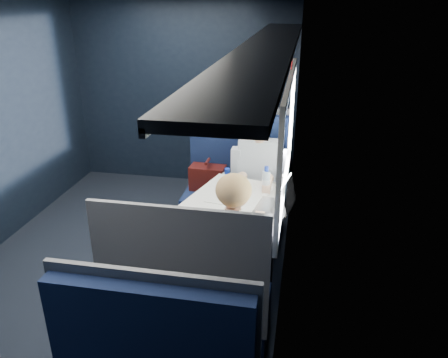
% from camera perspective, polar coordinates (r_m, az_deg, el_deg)
% --- Properties ---
extents(ground, '(2.80, 4.20, 0.01)m').
position_cam_1_polar(ground, '(4.18, -12.45, -11.21)').
color(ground, black).
extents(room_shell, '(3.00, 4.40, 2.40)m').
position_cam_1_polar(room_shell, '(3.57, -14.15, 8.83)').
color(room_shell, black).
rests_on(room_shell, ground).
extents(table, '(0.62, 1.00, 0.74)m').
position_cam_1_polar(table, '(3.58, 2.09, -4.37)').
color(table, '#54565E').
rests_on(table, ground).
extents(seat_bay_near, '(1.04, 0.62, 1.26)m').
position_cam_1_polar(seat_bay_near, '(4.49, 1.24, -1.81)').
color(seat_bay_near, '#0C1534').
rests_on(seat_bay_near, ground).
extents(seat_bay_far, '(1.04, 0.62, 1.26)m').
position_cam_1_polar(seat_bay_far, '(3.03, -4.12, -15.84)').
color(seat_bay_far, '#0C1534').
rests_on(seat_bay_far, ground).
extents(seat_row_front, '(1.04, 0.51, 1.16)m').
position_cam_1_polar(seat_row_front, '(5.33, 3.01, 2.16)').
color(seat_row_front, '#0C1534').
rests_on(seat_row_front, ground).
extents(man, '(0.53, 0.56, 1.32)m').
position_cam_1_polar(man, '(4.18, 4.45, 0.59)').
color(man, black).
rests_on(man, ground).
extents(woman, '(0.53, 0.56, 1.32)m').
position_cam_1_polar(woman, '(2.94, 1.33, -9.65)').
color(woman, black).
rests_on(woman, ground).
extents(papers, '(0.77, 0.95, 0.01)m').
position_cam_1_polar(papers, '(3.66, 0.52, -2.30)').
color(papers, white).
rests_on(papers, table).
extents(laptop, '(0.31, 0.37, 0.25)m').
position_cam_1_polar(laptop, '(3.46, 7.31, -2.91)').
color(laptop, silver).
rests_on(laptop, table).
extents(bottle_small, '(0.07, 0.07, 0.23)m').
position_cam_1_polar(bottle_small, '(3.74, 5.51, -0.21)').
color(bottle_small, silver).
rests_on(bottle_small, table).
extents(cup, '(0.07, 0.07, 0.10)m').
position_cam_1_polar(cup, '(3.90, 7.41, -0.15)').
color(cup, white).
rests_on(cup, table).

